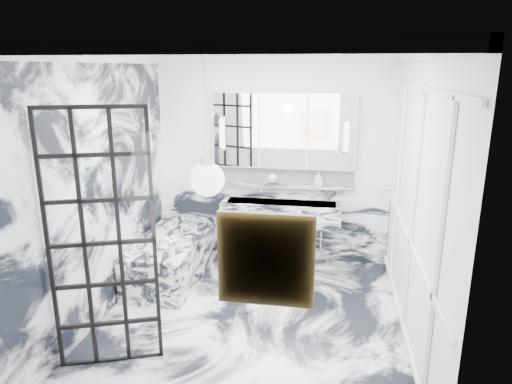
% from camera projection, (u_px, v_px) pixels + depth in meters
% --- Properties ---
extents(floor, '(3.60, 3.60, 0.00)m').
position_uv_depth(floor, '(250.00, 320.00, 4.92)').
color(floor, silver).
rests_on(floor, ground).
extents(ceiling, '(3.60, 3.60, 0.00)m').
position_uv_depth(ceiling, '(248.00, 48.00, 4.18)').
color(ceiling, white).
rests_on(ceiling, wall_back).
extents(wall_back, '(3.60, 0.00, 3.60)m').
position_uv_depth(wall_back, '(273.00, 160.00, 6.26)').
color(wall_back, white).
rests_on(wall_back, floor).
extents(wall_front, '(3.60, 0.00, 3.60)m').
position_uv_depth(wall_front, '(196.00, 273.00, 2.84)').
color(wall_front, white).
rests_on(wall_front, floor).
extents(wall_left, '(0.00, 3.60, 3.60)m').
position_uv_depth(wall_left, '(100.00, 188.00, 4.81)').
color(wall_left, white).
rests_on(wall_left, floor).
extents(wall_right, '(0.00, 3.60, 3.60)m').
position_uv_depth(wall_right, '(416.00, 203.00, 4.29)').
color(wall_right, white).
rests_on(wall_right, floor).
extents(marble_clad_back, '(3.18, 0.05, 1.05)m').
position_uv_depth(marble_clad_back, '(272.00, 221.00, 6.47)').
color(marble_clad_back, silver).
rests_on(marble_clad_back, floor).
extents(marble_clad_left, '(0.02, 3.56, 2.68)m').
position_uv_depth(marble_clad_left, '(102.00, 194.00, 4.82)').
color(marble_clad_left, silver).
rests_on(marble_clad_left, floor).
extents(panel_molding, '(0.03, 3.40, 2.30)m').
position_uv_depth(panel_molding, '(413.00, 213.00, 4.32)').
color(panel_molding, white).
rests_on(panel_molding, floor).
extents(soap_bottle_a, '(0.09, 0.09, 0.21)m').
position_uv_depth(soap_bottle_a, '(318.00, 178.00, 6.13)').
color(soap_bottle_a, '#8C5919').
rests_on(soap_bottle_a, ledge).
extents(soap_bottle_b, '(0.10, 0.10, 0.18)m').
position_uv_depth(soap_bottle_b, '(319.00, 179.00, 6.13)').
color(soap_bottle_b, '#4C4C51').
rests_on(soap_bottle_b, ledge).
extents(soap_bottle_c, '(0.13, 0.13, 0.15)m').
position_uv_depth(soap_bottle_c, '(318.00, 180.00, 6.13)').
color(soap_bottle_c, silver).
rests_on(soap_bottle_c, ledge).
extents(face_pot, '(0.14, 0.14, 0.14)m').
position_uv_depth(face_pot, '(272.00, 179.00, 6.23)').
color(face_pot, white).
rests_on(face_pot, ledge).
extents(amber_bottle, '(0.04, 0.04, 0.10)m').
position_uv_depth(amber_bottle, '(318.00, 182.00, 6.14)').
color(amber_bottle, '#8C5919').
rests_on(amber_bottle, ledge).
extents(flower_vase, '(0.08, 0.08, 0.12)m').
position_uv_depth(flower_vase, '(171.00, 251.00, 5.20)').
color(flower_vase, silver).
rests_on(flower_vase, bathtub).
extents(crittall_door, '(0.84, 0.34, 2.33)m').
position_uv_depth(crittall_door, '(102.00, 243.00, 3.94)').
color(crittall_door, black).
rests_on(crittall_door, floor).
extents(artwork, '(0.50, 0.05, 0.50)m').
position_uv_depth(artwork, '(266.00, 260.00, 2.78)').
color(artwork, '#CA6614').
rests_on(artwork, wall_front).
extents(pendant_light, '(0.25, 0.25, 0.25)m').
position_uv_depth(pendant_light, '(207.00, 180.00, 3.27)').
color(pendant_light, white).
rests_on(pendant_light, ceiling).
extents(trough_sink, '(1.60, 0.45, 0.30)m').
position_uv_depth(trough_sink, '(281.00, 213.00, 6.18)').
color(trough_sink, silver).
rests_on(trough_sink, wall_back).
extents(ledge, '(1.90, 0.14, 0.04)m').
position_uv_depth(ledge, '(283.00, 185.00, 6.25)').
color(ledge, silver).
rests_on(ledge, wall_back).
extents(subway_tile, '(1.90, 0.03, 0.23)m').
position_uv_depth(subway_tile, '(283.00, 175.00, 6.27)').
color(subway_tile, white).
rests_on(subway_tile, wall_back).
extents(mirror_cabinet, '(1.90, 0.16, 1.00)m').
position_uv_depth(mirror_cabinet, '(284.00, 131.00, 6.05)').
color(mirror_cabinet, white).
rests_on(mirror_cabinet, wall_back).
extents(sconce_left, '(0.07, 0.07, 0.40)m').
position_uv_depth(sconce_left, '(222.00, 133.00, 6.10)').
color(sconce_left, white).
rests_on(sconce_left, mirror_cabinet).
extents(sconce_right, '(0.07, 0.07, 0.40)m').
position_uv_depth(sconce_right, '(346.00, 136.00, 5.84)').
color(sconce_right, white).
rests_on(sconce_right, mirror_cabinet).
extents(bathtub, '(0.75, 1.65, 0.55)m').
position_uv_depth(bathtub, '(173.00, 256.00, 5.89)').
color(bathtub, silver).
rests_on(bathtub, floor).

